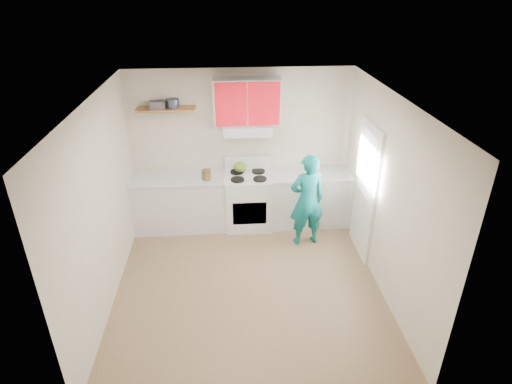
{
  "coord_description": "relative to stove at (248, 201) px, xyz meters",
  "views": [
    {
      "loc": [
        -0.25,
        -4.68,
        3.83
      ],
      "look_at": [
        0.15,
        0.55,
        1.15
      ],
      "focal_mm": 29.61,
      "sensor_mm": 36.0,
      "label": 1
    }
  ],
  "objects": [
    {
      "name": "silicone_mat",
      "position": [
        1.31,
        0.04,
        0.44
      ],
      "size": [
        0.34,
        0.3,
        0.01
      ],
      "primitive_type": "cube",
      "rotation": [
        0.0,
        0.0,
        0.22
      ],
      "color": "red",
      "rests_on": "counter_right"
    },
    {
      "name": "ceiling",
      "position": [
        -0.1,
        -1.57,
        2.14
      ],
      "size": [
        3.6,
        3.8,
        0.04
      ],
      "primitive_type": "cube",
      "color": "white",
      "rests_on": "floor"
    },
    {
      "name": "counter_left",
      "position": [
        -1.14,
        0.02,
        -0.01
      ],
      "size": [
        1.52,
        0.6,
        0.9
      ],
      "primitive_type": "cube",
      "color": "silver",
      "rests_on": "floor"
    },
    {
      "name": "stove",
      "position": [
        0.0,
        0.0,
        0.0
      ],
      "size": [
        0.76,
        0.65,
        0.92
      ],
      "primitive_type": "cube",
      "color": "white",
      "rests_on": "floor"
    },
    {
      "name": "right_wall",
      "position": [
        1.7,
        -1.57,
        0.84
      ],
      "size": [
        0.04,
        3.8,
        2.6
      ],
      "primitive_type": "cube",
      "color": "beige",
      "rests_on": "floor"
    },
    {
      "name": "tin",
      "position": [
        -1.14,
        0.21,
        1.64
      ],
      "size": [
        0.27,
        0.27,
        0.13
      ],
      "primitive_type": "cylinder",
      "rotation": [
        0.0,
        0.0,
        -0.39
      ],
      "color": "#333D4C",
      "rests_on": "shelf"
    },
    {
      "name": "shelf",
      "position": [
        -1.25,
        0.18,
        1.56
      ],
      "size": [
        0.9,
        0.3,
        0.04
      ],
      "primitive_type": "cube",
      "color": "brown",
      "rests_on": "back_wall"
    },
    {
      "name": "range_hood",
      "position": [
        0.0,
        0.1,
        1.24
      ],
      "size": [
        0.76,
        0.44,
        0.15
      ],
      "primitive_type": "cube",
      "color": "silver",
      "rests_on": "back_wall"
    },
    {
      "name": "kettle",
      "position": [
        -0.12,
        0.17,
        0.55
      ],
      "size": [
        0.28,
        0.28,
        0.18
      ],
      "primitive_type": "ellipsoid",
      "rotation": [
        0.0,
        0.0,
        -0.39
      ],
      "color": "olive",
      "rests_on": "stove"
    },
    {
      "name": "back_wall",
      "position": [
        -0.1,
        0.32,
        0.84
      ],
      "size": [
        3.6,
        0.04,
        2.6
      ],
      "primitive_type": "cube",
      "color": "beige",
      "rests_on": "floor"
    },
    {
      "name": "door_glass",
      "position": [
        1.65,
        -0.88,
        0.99
      ],
      "size": [
        0.01,
        0.55,
        0.95
      ],
      "primitive_type": "cube",
      "color": "white",
      "rests_on": "door"
    },
    {
      "name": "counter_right",
      "position": [
        1.04,
        0.02,
        -0.01
      ],
      "size": [
        1.32,
        0.6,
        0.9
      ],
      "primitive_type": "cube",
      "color": "silver",
      "rests_on": "floor"
    },
    {
      "name": "floor",
      "position": [
        -0.1,
        -1.57,
        -0.46
      ],
      "size": [
        3.8,
        3.8,
        0.0
      ],
      "primitive_type": "plane",
      "color": "brown",
      "rests_on": "ground"
    },
    {
      "name": "door",
      "position": [
        1.68,
        -0.88,
        0.56
      ],
      "size": [
        0.05,
        0.85,
        2.05
      ],
      "primitive_type": "cube",
      "color": "white",
      "rests_on": "floor"
    },
    {
      "name": "person",
      "position": [
        0.87,
        -0.61,
        0.3
      ],
      "size": [
        0.6,
        0.45,
        1.52
      ],
      "primitive_type": "imported",
      "rotation": [
        0.0,
        0.0,
        3.3
      ],
      "color": "#0C6F6D",
      "rests_on": "floor"
    },
    {
      "name": "upper_cabinets",
      "position": [
        0.0,
        0.16,
        1.66
      ],
      "size": [
        1.02,
        0.33,
        0.7
      ],
      "primitive_type": "cube",
      "color": "red",
      "rests_on": "back_wall"
    },
    {
      "name": "left_wall",
      "position": [
        -1.9,
        -1.57,
        0.84
      ],
      "size": [
        0.04,
        3.8,
        2.6
      ],
      "primitive_type": "cube",
      "color": "beige",
      "rests_on": "floor"
    },
    {
      "name": "books",
      "position": [
        -1.38,
        0.16,
        1.63
      ],
      "size": [
        0.25,
        0.2,
        0.11
      ],
      "primitive_type": "cube",
      "rotation": [
        0.0,
        0.0,
        0.18
      ],
      "color": "#443C45",
      "rests_on": "shelf"
    },
    {
      "name": "front_wall",
      "position": [
        -0.1,
        -3.47,
        0.84
      ],
      "size": [
        3.6,
        0.04,
        2.6
      ],
      "primitive_type": "cube",
      "color": "beige",
      "rests_on": "floor"
    },
    {
      "name": "crock",
      "position": [
        -0.67,
        -0.07,
        0.53
      ],
      "size": [
        0.18,
        0.18,
        0.18
      ],
      "primitive_type": "cylinder",
      "rotation": [
        0.0,
        0.0,
        -0.21
      ],
      "color": "#4D3A21",
      "rests_on": "counter_left"
    },
    {
      "name": "cutting_board",
      "position": [
        0.88,
        -0.08,
        0.45
      ],
      "size": [
        0.32,
        0.24,
        0.02
      ],
      "primitive_type": "cube",
      "rotation": [
        0.0,
        0.0,
        0.01
      ],
      "color": "olive",
      "rests_on": "counter_right"
    }
  ]
}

